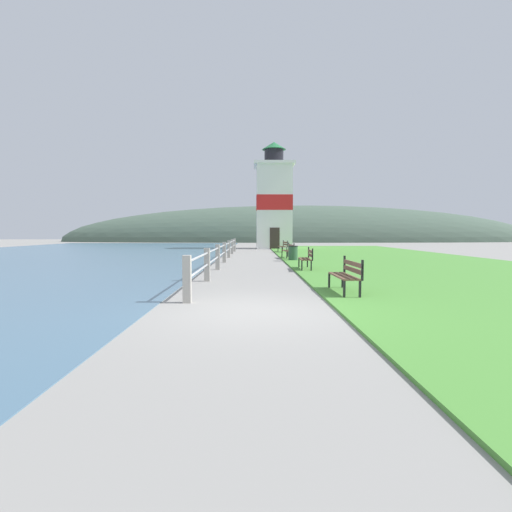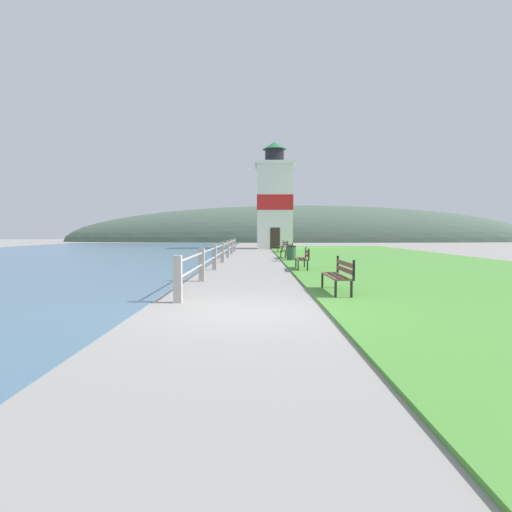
{
  "view_description": "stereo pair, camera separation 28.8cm",
  "coord_description": "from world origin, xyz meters",
  "views": [
    {
      "loc": [
        -0.06,
        -7.9,
        1.59
      ],
      "look_at": [
        0.13,
        13.52,
        0.3
      ],
      "focal_mm": 28.0,
      "sensor_mm": 36.0,
      "label": 1
    },
    {
      "loc": [
        0.23,
        -7.9,
        1.59
      ],
      "look_at": [
        0.13,
        13.52,
        0.3
      ],
      "focal_mm": 28.0,
      "sensor_mm": 36.0,
      "label": 2
    }
  ],
  "objects": [
    {
      "name": "water_strip",
      "position": [
        -14.13,
        14.49,
        0.01
      ],
      "size": [
        24.0,
        69.56,
        0.01
      ],
      "color": "#476B84",
      "rests_on": "ground_plane"
    },
    {
      "name": "lighthouse",
      "position": [
        1.99,
        30.61,
        4.5
      ],
      "size": [
        3.8,
        3.8,
        10.15
      ],
      "color": "white",
      "rests_on": "ground_plane"
    },
    {
      "name": "distant_hillside",
      "position": [
        8.0,
        58.98,
        0.0
      ],
      "size": [
        80.0,
        16.0,
        12.0
      ],
      "color": "#475B4C",
      "rests_on": "ground_plane"
    },
    {
      "name": "park_bench_by_lighthouse",
      "position": [
        2.33,
        22.82,
        0.54
      ],
      "size": [
        0.68,
        1.65,
        0.94
      ],
      "rotation": [
        0.0,
        0.0,
        3.27
      ],
      "color": "brown",
      "rests_on": "ground_plane"
    },
    {
      "name": "park_bench_midway",
      "position": [
        2.21,
        8.63,
        0.54
      ],
      "size": [
        0.54,
        1.65,
        0.94
      ],
      "rotation": [
        0.0,
        0.0,
        3.1
      ],
      "color": "brown",
      "rests_on": "ground_plane"
    },
    {
      "name": "park_bench_near",
      "position": [
        2.35,
        2.18,
        0.54
      ],
      "size": [
        0.5,
        1.73,
        0.94
      ],
      "rotation": [
        0.0,
        0.0,
        3.16
      ],
      "color": "brown",
      "rests_on": "ground_plane"
    },
    {
      "name": "grass_verge",
      "position": [
        7.63,
        14.49,
        0.03
      ],
      "size": [
        12.0,
        43.47,
        0.06
      ],
      "color": "#4C8E38",
      "rests_on": "ground_plane"
    },
    {
      "name": "trash_bin",
      "position": [
        2.17,
        13.92,
        0.42
      ],
      "size": [
        0.54,
        0.54,
        0.84
      ],
      "color": "#2D5138",
      "rests_on": "ground_plane"
    },
    {
      "name": "seawall_railing",
      "position": [
        -1.53,
        12.82,
        0.61
      ],
      "size": [
        0.18,
        23.81,
        1.07
      ],
      "color": "#A8A399",
      "rests_on": "ground_plane"
    },
    {
      "name": "park_bench_far",
      "position": [
        2.12,
        15.95,
        0.54
      ],
      "size": [
        0.63,
        1.78,
        0.94
      ],
      "rotation": [
        0.0,
        0.0,
        3.23
      ],
      "color": "brown",
      "rests_on": "ground_plane"
    },
    {
      "name": "ground_plane",
      "position": [
        0.0,
        0.0,
        0.0
      ],
      "size": [
        160.0,
        160.0,
        0.0
      ],
      "primitive_type": "plane",
      "color": "gray"
    }
  ]
}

